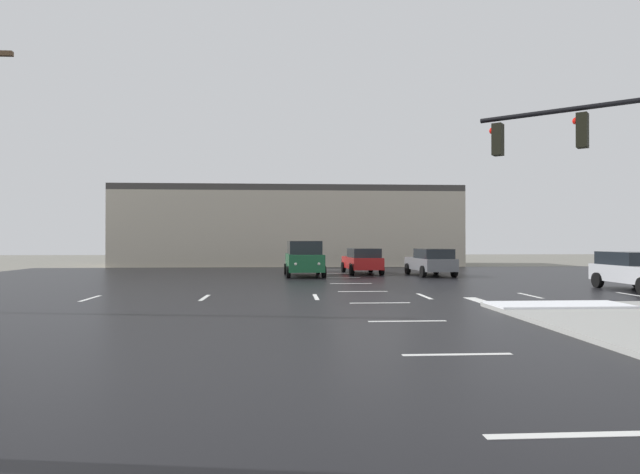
# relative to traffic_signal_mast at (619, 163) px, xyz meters

# --- Properties ---
(ground_plane) EXTENTS (120.00, 120.00, 0.00)m
(ground_plane) POSITION_rel_traffic_signal_mast_xyz_m (-5.74, 5.78, -4.14)
(ground_plane) COLOR slate
(road_asphalt) EXTENTS (44.00, 44.00, 0.02)m
(road_asphalt) POSITION_rel_traffic_signal_mast_xyz_m (-5.74, 5.78, -4.13)
(road_asphalt) COLOR black
(road_asphalt) RESTS_ON ground_plane
(snow_strip_curbside) EXTENTS (4.00, 1.60, 0.06)m
(snow_strip_curbside) POSITION_rel_traffic_signal_mast_xyz_m (-0.74, 1.78, -3.97)
(snow_strip_curbside) COLOR white
(snow_strip_curbside) RESTS_ON sidewalk_corner
(lane_markings) EXTENTS (36.15, 36.15, 0.01)m
(lane_markings) POSITION_rel_traffic_signal_mast_xyz_m (-4.54, 4.41, -4.11)
(lane_markings) COLOR silver
(lane_markings) RESTS_ON road_asphalt
(traffic_signal_mast) EXTENTS (4.17, 3.48, 5.98)m
(traffic_signal_mast) POSITION_rel_traffic_signal_mast_xyz_m (0.00, 0.00, 0.00)
(traffic_signal_mast) COLOR black
(traffic_signal_mast) RESTS_ON sidewalk_corner
(strip_building_background) EXTENTS (27.94, 8.00, 6.50)m
(strip_building_background) POSITION_rel_traffic_signal_mast_xyz_m (-8.60, 32.09, -0.89)
(strip_building_background) COLOR #BCB29E
(strip_building_background) RESTS_ON ground_plane
(suv_green) EXTENTS (2.33, 4.90, 2.03)m
(suv_green) POSITION_rel_traffic_signal_mast_xyz_m (-7.80, 17.37, -3.05)
(suv_green) COLOR #195933
(suv_green) RESTS_ON road_asphalt
(sedan_grey) EXTENTS (2.23, 4.62, 1.58)m
(sedan_grey) POSITION_rel_traffic_signal_mast_xyz_m (-0.39, 17.21, -3.28)
(sedan_grey) COLOR slate
(sedan_grey) RESTS_ON road_asphalt
(sedan_silver) EXTENTS (2.07, 4.56, 1.58)m
(sedan_silver) POSITION_rel_traffic_signal_mast_xyz_m (5.61, 7.56, -3.28)
(sedan_silver) COLOR #B7BABF
(sedan_silver) RESTS_ON road_asphalt
(sedan_red) EXTENTS (2.23, 4.62, 1.58)m
(sedan_red) POSITION_rel_traffic_signal_mast_xyz_m (-4.14, 19.24, -3.28)
(sedan_red) COLOR #B21919
(sedan_red) RESTS_ON road_asphalt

